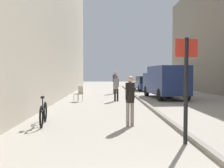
% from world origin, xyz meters
% --- Properties ---
extents(ground_plane, '(80.00, 80.00, 0.00)m').
position_xyz_m(ground_plane, '(0.00, 12.00, 0.00)').
color(ground_plane, '#A8A093').
extents(kerb_strip, '(0.16, 40.00, 0.12)m').
position_xyz_m(kerb_strip, '(1.58, 12.00, 0.06)').
color(kerb_strip, gray).
rests_on(kerb_strip, ground_plane).
extents(pedestrian_main_foreground, '(0.31, 0.25, 1.65)m').
position_xyz_m(pedestrian_main_foreground, '(0.14, 6.46, 0.95)').
color(pedestrian_main_foreground, gray).
rests_on(pedestrian_main_foreground, ground_plane).
extents(pedestrian_mid_block, '(0.32, 0.21, 1.63)m').
position_xyz_m(pedestrian_mid_block, '(0.01, 14.08, 0.94)').
color(pedestrian_mid_block, black).
rests_on(pedestrian_mid_block, ground_plane).
extents(pedestrian_far_crossing, '(0.37, 0.24, 1.88)m').
position_xyz_m(pedestrian_far_crossing, '(0.14, 19.97, 1.08)').
color(pedestrian_far_crossing, gray).
rests_on(pedestrian_far_crossing, ground_plane).
extents(delivery_van, '(2.33, 5.25, 2.23)m').
position_xyz_m(delivery_van, '(3.48, 15.80, 1.20)').
color(delivery_van, navy).
rests_on(delivery_van, ground_plane).
extents(parked_car, '(1.99, 4.28, 1.45)m').
position_xyz_m(parked_car, '(3.34, 24.00, 0.71)').
color(parked_car, navy).
rests_on(parked_car, ground_plane).
extents(street_sign_post, '(0.59, 0.16, 2.60)m').
position_xyz_m(street_sign_post, '(1.31, 4.37, 1.55)').
color(street_sign_post, black).
rests_on(street_sign_post, ground_plane).
extents(bicycle_leaning, '(0.27, 1.76, 0.98)m').
position_xyz_m(bicycle_leaning, '(-2.75, 6.82, 0.38)').
color(bicycle_leaning, black).
rests_on(bicycle_leaning, ground_plane).
extents(cafe_chair_near_window, '(0.62, 0.62, 0.94)m').
position_xyz_m(cafe_chair_near_window, '(-2.28, 13.94, 0.55)').
color(cafe_chair_near_window, '#B7B2A8').
rests_on(cafe_chair_near_window, ground_plane).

